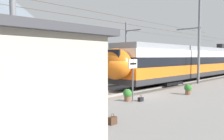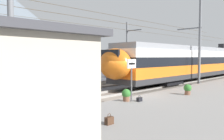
% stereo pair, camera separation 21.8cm
% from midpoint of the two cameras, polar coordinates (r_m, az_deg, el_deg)
% --- Properties ---
extents(ground_plane, '(400.00, 400.00, 0.00)m').
position_cam_midpoint_polar(ground_plane, '(14.83, 3.66, -7.48)').
color(ground_plane, '#4C4C51').
extents(platform_slab, '(120.00, 8.83, 0.33)m').
position_cam_midpoint_polar(platform_slab, '(12.06, 22.94, -9.49)').
color(platform_slab, gray).
rests_on(platform_slab, ground).
extents(track_near, '(120.00, 3.00, 0.28)m').
position_cam_midpoint_polar(track_near, '(15.86, -0.53, -6.51)').
color(track_near, slate).
rests_on(track_near, ground).
extents(track_far, '(120.00, 3.00, 0.28)m').
position_cam_midpoint_polar(track_far, '(19.80, -10.96, -4.58)').
color(track_far, slate).
rests_on(track_far, ground).
extents(train_near_platform, '(33.03, 3.02, 4.27)m').
position_cam_midpoint_polar(train_near_platform, '(29.51, 22.90, 2.05)').
color(train_near_platform, '#2D2D30').
rests_on(train_near_platform, track_near).
extents(train_far_track, '(34.51, 2.86, 4.27)m').
position_cam_midpoint_polar(train_far_track, '(41.86, 22.28, 2.39)').
color(train_far_track, '#2D2D30').
rests_on(train_far_track, track_far).
extents(catenary_mast_west, '(47.56, 2.45, 8.41)m').
position_cam_midpoint_polar(catenary_mast_west, '(9.97, -24.11, 12.12)').
color(catenary_mast_west, slate).
rests_on(catenary_mast_west, ground).
extents(catenary_mast_mid, '(47.56, 2.45, 8.22)m').
position_cam_midpoint_polar(catenary_mast_mid, '(22.67, 21.29, 6.81)').
color(catenary_mast_mid, slate).
rests_on(catenary_mast_mid, ground).
extents(catenary_mast_far_side, '(47.56, 2.42, 7.04)m').
position_cam_midpoint_polar(catenary_mast_far_side, '(27.90, 4.35, 5.42)').
color(catenary_mast_far_side, slate).
rests_on(catenary_mast_far_side, ground).
extents(platform_sign, '(0.70, 0.08, 2.33)m').
position_cam_midpoint_polar(platform_sign, '(12.38, 5.47, -0.13)').
color(platform_sign, '#59595B').
rests_on(platform_sign, platform_slab).
extents(passenger_walking, '(0.53, 0.22, 1.69)m').
position_cam_midpoint_polar(passenger_walking, '(7.83, -4.08, -7.84)').
color(passenger_walking, '#383842').
rests_on(passenger_walking, platform_slab).
extents(handbag_beside_passenger, '(0.32, 0.18, 0.41)m').
position_cam_midpoint_polar(handbag_beside_passenger, '(8.38, 0.04, -12.71)').
color(handbag_beside_passenger, '#472D1E').
rests_on(handbag_beside_passenger, platform_slab).
extents(handbag_near_sign, '(0.32, 0.18, 0.35)m').
position_cam_midpoint_polar(handbag_near_sign, '(12.58, 7.48, -7.39)').
color(handbag_near_sign, black).
rests_on(handbag_near_sign, platform_slab).
extents(potted_plant_platform_edge, '(0.49, 0.49, 0.69)m').
position_cam_midpoint_polar(potted_plant_platform_edge, '(15.39, 19.06, -4.53)').
color(potted_plant_platform_edge, brown).
rests_on(potted_plant_platform_edge, platform_slab).
extents(potted_plant_by_shelter, '(0.50, 0.50, 0.68)m').
position_cam_midpoint_polar(potted_plant_by_shelter, '(12.53, 4.14, -6.18)').
color(potted_plant_by_shelter, brown).
rests_on(potted_plant_by_shelter, platform_slab).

